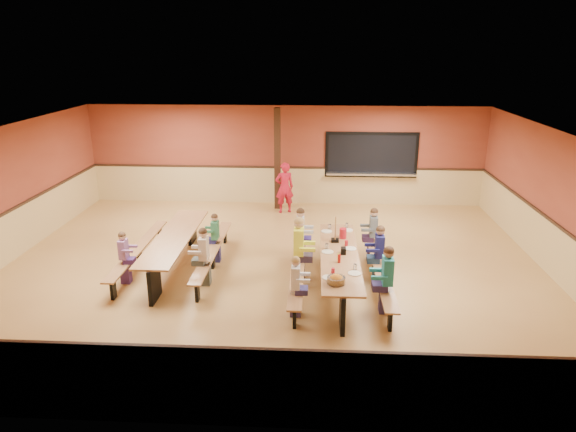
{
  "coord_description": "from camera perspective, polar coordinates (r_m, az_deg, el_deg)",
  "views": [
    {
      "loc": [
        0.93,
        -10.39,
        4.68
      ],
      "look_at": [
        0.35,
        0.2,
        1.15
      ],
      "focal_mm": 32.0,
      "sensor_mm": 36.0,
      "label": 1
    }
  ],
  "objects": [
    {
      "name": "seated_child_tan_sec",
      "position": [
        10.57,
        -9.3,
        -4.52
      ],
      "size": [
        0.37,
        0.3,
        1.21
      ],
      "primitive_type": null,
      "color": "beige",
      "rests_on": "ground"
    },
    {
      "name": "punch_pitcher",
      "position": [
        11.07,
        6.12,
        -1.93
      ],
      "size": [
        0.16,
        0.16,
        0.22
      ],
      "primitive_type": "cylinder",
      "color": "red",
      "rests_on": "cafeteria_table_main"
    },
    {
      "name": "kitchen_pass_through",
      "position": [
        15.77,
        9.24,
        6.5
      ],
      "size": [
        2.78,
        0.28,
        1.38
      ],
      "color": "black",
      "rests_on": "ground"
    },
    {
      "name": "napkin_dispenser",
      "position": [
        10.27,
        6.17,
        -3.87
      ],
      "size": [
        0.1,
        0.14,
        0.13
      ],
      "primitive_type": "cube",
      "color": "black",
      "rests_on": "cafeteria_table_main"
    },
    {
      "name": "seated_child_white_left",
      "position": [
        9.28,
        0.85,
        -7.87
      ],
      "size": [
        0.34,
        0.27,
        1.14
      ],
      "primitive_type": null,
      "color": "white",
      "rests_on": "ground"
    },
    {
      "name": "standing_woman",
      "position": [
        14.95,
        -0.39,
        3.17
      ],
      "size": [
        0.63,
        0.51,
        1.5
      ],
      "primitive_type": "imported",
      "rotation": [
        0.0,
        0.0,
        3.45
      ],
      "color": "red",
      "rests_on": "ground"
    },
    {
      "name": "seated_child_grey_left",
      "position": [
        11.56,
        1.37,
        -2.15
      ],
      "size": [
        0.38,
        0.31,
        1.24
      ],
      "primitive_type": null,
      "color": "silver",
      "rests_on": "ground"
    },
    {
      "name": "cafeteria_table_second",
      "position": [
        11.54,
        -12.44,
        -3.14
      ],
      "size": [
        1.91,
        3.7,
        0.74
      ],
      "color": "#9B683D",
      "rests_on": "ground"
    },
    {
      "name": "structural_post",
      "position": [
        15.17,
        -1.18,
        6.31
      ],
      "size": [
        0.18,
        0.18,
        3.0
      ],
      "primitive_type": "cube",
      "color": "black",
      "rests_on": "ground"
    },
    {
      "name": "seated_child_purple_sec",
      "position": [
        11.04,
        -17.73,
        -4.47
      ],
      "size": [
        0.32,
        0.26,
        1.1
      ],
      "primitive_type": null,
      "color": "#8B5A8F",
      "rests_on": "ground"
    },
    {
      "name": "ground",
      "position": [
        11.43,
        -1.79,
        -5.76
      ],
      "size": [
        12.0,
        12.0,
        0.0
      ],
      "primitive_type": "plane",
      "color": "#A2753D",
      "rests_on": "ground"
    },
    {
      "name": "condiment_mustard",
      "position": [
        9.88,
        5.66,
        -4.65
      ],
      "size": [
        0.06,
        0.06,
        0.17
      ],
      "primitive_type": "cylinder",
      "color": "yellow",
      "rests_on": "cafeteria_table_main"
    },
    {
      "name": "condiment_ketchup",
      "position": [
        9.86,
        5.72,
        -4.7
      ],
      "size": [
        0.06,
        0.06,
        0.17
      ],
      "primitive_type": "cylinder",
      "color": "#B2140F",
      "rests_on": "cafeteria_table_main"
    },
    {
      "name": "seated_child_navy_right",
      "position": [
        10.7,
        10.08,
        -4.26
      ],
      "size": [
        0.37,
        0.31,
        1.22
      ],
      "primitive_type": null,
      "color": "#161852",
      "rests_on": "ground"
    },
    {
      "name": "seated_child_char_right",
      "position": [
        11.82,
        9.43,
        -2.02
      ],
      "size": [
        0.37,
        0.3,
        1.21
      ],
      "primitive_type": null,
      "color": "#4B5355",
      "rests_on": "ground"
    },
    {
      "name": "seated_adult_yellow",
      "position": [
        10.6,
        1.19,
        -3.75
      ],
      "size": [
        0.44,
        0.36,
        1.36
      ],
      "primitive_type": null,
      "color": "#F3FF37",
      "rests_on": "ground"
    },
    {
      "name": "room_envelope",
      "position": [
        11.17,
        -1.83,
        -2.52
      ],
      "size": [
        12.04,
        10.04,
        3.02
      ],
      "color": "brown",
      "rests_on": "ground"
    },
    {
      "name": "seated_child_green_sec",
      "position": [
        11.67,
        -8.07,
        -2.45
      ],
      "size": [
        0.33,
        0.27,
        1.12
      ],
      "primitive_type": null,
      "color": "#2F6D46",
      "rests_on": "ground"
    },
    {
      "name": "chip_bowl",
      "position": [
        9.02,
        5.38,
        -7.04
      ],
      "size": [
        0.32,
        0.32,
        0.15
      ],
      "primitive_type": null,
      "color": "orange",
      "rests_on": "cafeteria_table_main"
    },
    {
      "name": "cafeteria_table_main",
      "position": [
        10.35,
        5.71,
        -5.36
      ],
      "size": [
        1.91,
        3.7,
        0.74
      ],
      "color": "#9B683D",
      "rests_on": "ground"
    },
    {
      "name": "seated_child_teal_right",
      "position": [
        9.54,
        10.94,
        -7.03
      ],
      "size": [
        0.4,
        0.33,
        1.27
      ],
      "primitive_type": null,
      "color": "teal",
      "rests_on": "ground"
    },
    {
      "name": "table_paddle",
      "position": [
        10.85,
        5.26,
        -2.18
      ],
      "size": [
        0.16,
        0.16,
        0.56
      ],
      "color": "black",
      "rests_on": "cafeteria_table_main"
    },
    {
      "name": "place_settings",
      "position": [
        10.24,
        5.76,
        -3.98
      ],
      "size": [
        0.65,
        3.3,
        0.11
      ],
      "primitive_type": null,
      "color": "beige",
      "rests_on": "cafeteria_table_main"
    }
  ]
}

